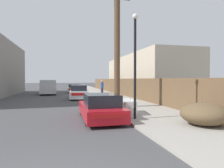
{
  "coord_description": "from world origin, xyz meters",
  "views": [
    {
      "loc": [
        0.35,
        -3.29,
        1.99
      ],
      "look_at": [
        3.69,
        10.13,
        1.67
      ],
      "focal_mm": 32.0,
      "sensor_mm": 36.0,
      "label": 1
    }
  ],
  "objects_px": {
    "car_parked_mid": "(79,92)",
    "brush_pile": "(205,114)",
    "street_lamp": "(135,58)",
    "utility_pole": "(117,46)",
    "discarded_fridge": "(129,107)",
    "parked_sports_car_red": "(100,108)",
    "pedestrian": "(102,88)",
    "car_parked_far": "(74,89)",
    "pickup_truck": "(48,87)"
  },
  "relations": [
    {
      "from": "car_parked_mid",
      "to": "brush_pile",
      "type": "xyz_separation_m",
      "value": [
        4.01,
        -13.62,
        -0.08
      ]
    },
    {
      "from": "street_lamp",
      "to": "utility_pole",
      "type": "bearing_deg",
      "value": 86.87
    },
    {
      "from": "discarded_fridge",
      "to": "street_lamp",
      "type": "xyz_separation_m",
      "value": [
        -0.19,
        -1.46,
        2.48
      ]
    },
    {
      "from": "parked_sports_car_red",
      "to": "pedestrian",
      "type": "height_order",
      "value": "pedestrian"
    },
    {
      "from": "utility_pole",
      "to": "pedestrian",
      "type": "height_order",
      "value": "utility_pole"
    },
    {
      "from": "pedestrian",
      "to": "car_parked_far",
      "type": "bearing_deg",
      "value": 107.54
    },
    {
      "from": "discarded_fridge",
      "to": "car_parked_far",
      "type": "distance_m",
      "value": 20.35
    },
    {
      "from": "discarded_fridge",
      "to": "pedestrian",
      "type": "bearing_deg",
      "value": 95.84
    },
    {
      "from": "parked_sports_car_red",
      "to": "car_parked_far",
      "type": "bearing_deg",
      "value": 90.94
    },
    {
      "from": "street_lamp",
      "to": "car_parked_mid",
      "type": "bearing_deg",
      "value": 98.27
    },
    {
      "from": "car_parked_far",
      "to": "utility_pole",
      "type": "height_order",
      "value": "utility_pole"
    },
    {
      "from": "car_parked_far",
      "to": "brush_pile",
      "type": "relative_size",
      "value": 2.21
    },
    {
      "from": "parked_sports_car_red",
      "to": "pedestrian",
      "type": "relative_size",
      "value": 2.43
    },
    {
      "from": "car_parked_far",
      "to": "pickup_truck",
      "type": "distance_m",
      "value": 4.82
    },
    {
      "from": "parked_sports_car_red",
      "to": "street_lamp",
      "type": "distance_m",
      "value": 2.94
    },
    {
      "from": "car_parked_far",
      "to": "brush_pile",
      "type": "distance_m",
      "value": 23.97
    },
    {
      "from": "pedestrian",
      "to": "discarded_fridge",
      "type": "bearing_deg",
      "value": -93.95
    },
    {
      "from": "discarded_fridge",
      "to": "utility_pole",
      "type": "bearing_deg",
      "value": 99.15
    },
    {
      "from": "parked_sports_car_red",
      "to": "pickup_truck",
      "type": "distance_m",
      "value": 18.03
    },
    {
      "from": "pickup_truck",
      "to": "brush_pile",
      "type": "distance_m",
      "value": 21.71
    },
    {
      "from": "pickup_truck",
      "to": "utility_pole",
      "type": "bearing_deg",
      "value": 106.04
    },
    {
      "from": "brush_pile",
      "to": "car_parked_far",
      "type": "bearing_deg",
      "value": 99.61
    },
    {
      "from": "parked_sports_car_red",
      "to": "brush_pile",
      "type": "distance_m",
      "value": 4.69
    },
    {
      "from": "discarded_fridge",
      "to": "brush_pile",
      "type": "bearing_deg",
      "value": -48.02
    },
    {
      "from": "brush_pile",
      "to": "pedestrian",
      "type": "xyz_separation_m",
      "value": [
        -1.31,
        15.12,
        0.47
      ]
    },
    {
      "from": "car_parked_mid",
      "to": "brush_pile",
      "type": "height_order",
      "value": "car_parked_mid"
    },
    {
      "from": "car_parked_far",
      "to": "street_lamp",
      "type": "height_order",
      "value": "street_lamp"
    },
    {
      "from": "street_lamp",
      "to": "pedestrian",
      "type": "xyz_separation_m",
      "value": [
        1.0,
        13.21,
        -1.93
      ]
    },
    {
      "from": "street_lamp",
      "to": "brush_pile",
      "type": "height_order",
      "value": "street_lamp"
    },
    {
      "from": "street_lamp",
      "to": "brush_pile",
      "type": "distance_m",
      "value": 3.84
    },
    {
      "from": "utility_pole",
      "to": "street_lamp",
      "type": "bearing_deg",
      "value": -93.13
    },
    {
      "from": "car_parked_mid",
      "to": "pickup_truck",
      "type": "xyz_separation_m",
      "value": [
        -3.51,
        6.75,
        0.29
      ]
    },
    {
      "from": "utility_pole",
      "to": "brush_pile",
      "type": "xyz_separation_m",
      "value": [
        2.09,
        -5.9,
        -3.64
      ]
    },
    {
      "from": "parked_sports_car_red",
      "to": "brush_pile",
      "type": "xyz_separation_m",
      "value": [
        3.82,
        -2.72,
        -0.01
      ]
    },
    {
      "from": "pickup_truck",
      "to": "utility_pole",
      "type": "height_order",
      "value": "utility_pole"
    },
    {
      "from": "car_parked_mid",
      "to": "utility_pole",
      "type": "xyz_separation_m",
      "value": [
        1.92,
        -7.72,
        3.56
      ]
    },
    {
      "from": "car_parked_far",
      "to": "parked_sports_car_red",
      "type": "bearing_deg",
      "value": -87.44
    },
    {
      "from": "discarded_fridge",
      "to": "street_lamp",
      "type": "distance_m",
      "value": 2.88
    },
    {
      "from": "car_parked_far",
      "to": "pickup_truck",
      "type": "relative_size",
      "value": 0.74
    },
    {
      "from": "discarded_fridge",
      "to": "brush_pile",
      "type": "relative_size",
      "value": 0.87
    },
    {
      "from": "car_parked_mid",
      "to": "pedestrian",
      "type": "distance_m",
      "value": 3.12
    },
    {
      "from": "parked_sports_car_red",
      "to": "car_parked_far",
      "type": "relative_size",
      "value": 1.02
    },
    {
      "from": "street_lamp",
      "to": "brush_pile",
      "type": "xyz_separation_m",
      "value": [
        2.31,
        -1.91,
        -2.4
      ]
    },
    {
      "from": "car_parked_far",
      "to": "street_lamp",
      "type": "bearing_deg",
      "value": -83.49
    },
    {
      "from": "pedestrian",
      "to": "car_parked_mid",
      "type": "bearing_deg",
      "value": -150.87
    },
    {
      "from": "discarded_fridge",
      "to": "parked_sports_car_red",
      "type": "height_order",
      "value": "parked_sports_car_red"
    },
    {
      "from": "utility_pole",
      "to": "street_lamp",
      "type": "xyz_separation_m",
      "value": [
        -0.22,
        -3.99,
        -1.24
      ]
    },
    {
      "from": "car_parked_far",
      "to": "car_parked_mid",
      "type": "bearing_deg",
      "value": -88.01
    },
    {
      "from": "street_lamp",
      "to": "pedestrian",
      "type": "relative_size",
      "value": 2.77
    },
    {
      "from": "street_lamp",
      "to": "brush_pile",
      "type": "relative_size",
      "value": 2.56
    }
  ]
}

